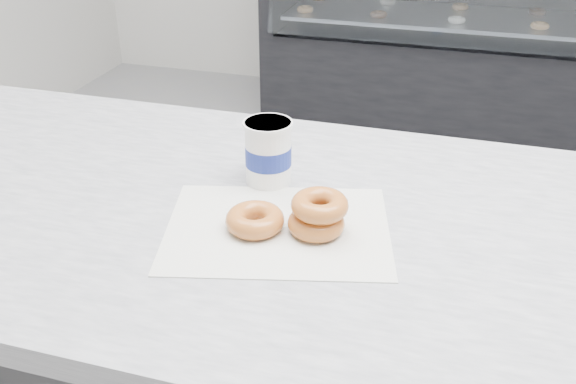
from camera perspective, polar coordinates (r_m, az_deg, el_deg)
name	(u,v)px	position (r m, az deg, el deg)	size (l,w,h in m)	color
display_case	(495,36)	(3.68, 17.88, 13.05)	(2.40, 0.74, 1.25)	black
wax_paper	(278,229)	(0.98, -0.93, -3.27)	(0.34, 0.26, 0.00)	silver
donut_single	(255,220)	(0.97, -2.96, -2.48)	(0.09, 0.09, 0.03)	#B47231
donut_stack	(318,214)	(0.96, 2.68, -1.98)	(0.10, 0.10, 0.06)	#B47231
coffee_cup	(268,152)	(1.09, -1.77, 3.59)	(0.10, 0.10, 0.11)	white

